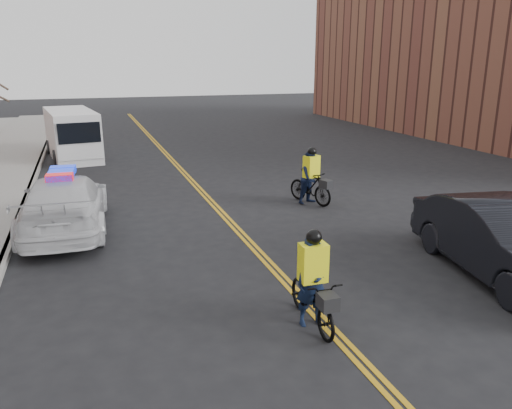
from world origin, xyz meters
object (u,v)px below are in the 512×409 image
object	(u,v)px
dark_sedan	(503,240)
cyclist_far	(311,182)
cargo_van	(72,135)
cyclist_near	(312,292)
police_cruiser	(65,203)

from	to	relation	value
dark_sedan	cyclist_far	xyz separation A→B (m)	(-1.49, 6.79, -0.09)
cargo_van	cyclist_near	world-z (taller)	cargo_van
police_cruiser	cyclist_far	world-z (taller)	cyclist_far
dark_sedan	cargo_van	size ratio (longest dim) A/B	0.89
police_cruiser	cyclist_near	bearing A→B (deg)	125.01
dark_sedan	cyclist_near	xyz separation A→B (m)	(-4.90, -0.58, -0.21)
cargo_van	cyclist_far	size ratio (longest dim) A/B	2.95
police_cruiser	dark_sedan	bearing A→B (deg)	148.33
police_cruiser	cyclist_far	xyz separation A→B (m)	(7.77, 0.32, -0.05)
police_cruiser	cyclist_far	distance (m)	7.77
cyclist_near	cyclist_far	size ratio (longest dim) A/B	0.96
cargo_van	cyclist_far	distance (m)	13.62
police_cruiser	cyclist_near	xyz separation A→B (m)	(4.36, -7.05, -0.16)
dark_sedan	cyclist_far	distance (m)	6.95
police_cruiser	dark_sedan	distance (m)	11.29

